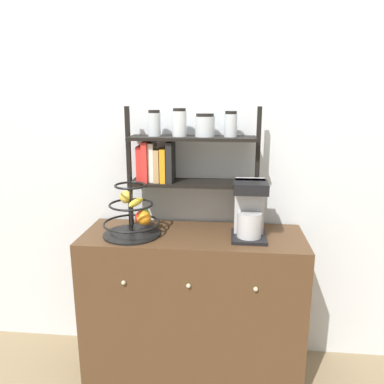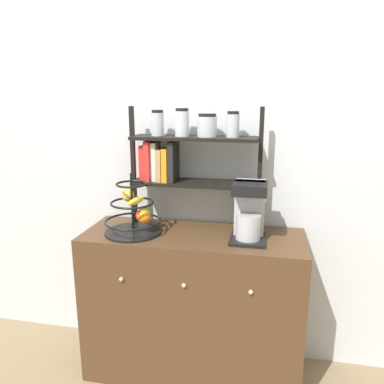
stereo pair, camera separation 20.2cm
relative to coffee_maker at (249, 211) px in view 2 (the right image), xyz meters
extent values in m
cube|color=silver|center=(-0.30, 0.28, 0.27)|extent=(7.00, 0.05, 2.60)
cube|color=#4C331E|center=(-0.30, 0.01, -0.59)|extent=(1.23, 0.45, 0.87)
sphere|color=#B2AD8C|center=(-0.64, -0.22, -0.35)|extent=(0.02, 0.02, 0.02)
sphere|color=#B2AD8C|center=(-0.30, -0.22, -0.35)|extent=(0.02, 0.02, 0.02)
sphere|color=#B2AD8C|center=(0.03, -0.22, -0.35)|extent=(0.02, 0.02, 0.02)
cube|color=black|center=(0.00, -0.02, -0.15)|extent=(0.19, 0.21, 0.02)
cube|color=#B7B7BC|center=(0.00, 0.04, 0.01)|extent=(0.16, 0.09, 0.30)
cylinder|color=#B7B7BC|center=(0.00, -0.04, -0.07)|extent=(0.13, 0.13, 0.13)
cube|color=black|center=(0.00, -0.03, 0.13)|extent=(0.18, 0.17, 0.06)
cylinder|color=black|center=(-0.64, -0.03, -0.15)|extent=(0.32, 0.32, 0.01)
cylinder|color=black|center=(-0.64, -0.03, 0.02)|extent=(0.01, 0.01, 0.33)
torus|color=black|center=(-0.64, -0.03, -0.09)|extent=(0.31, 0.31, 0.01)
torus|color=black|center=(-0.64, -0.03, 0.02)|extent=(0.24, 0.24, 0.01)
torus|color=black|center=(-0.64, -0.03, 0.13)|extent=(0.17, 0.17, 0.01)
sphere|color=red|center=(-0.58, -0.03, -0.05)|extent=(0.07, 0.07, 0.07)
sphere|color=#6BAD33|center=(-0.58, 0.00, -0.05)|extent=(0.07, 0.07, 0.07)
sphere|color=orange|center=(-0.56, -0.06, -0.05)|extent=(0.08, 0.08, 0.08)
ellipsoid|color=yellow|center=(-0.60, -0.07, 0.04)|extent=(0.07, 0.15, 0.04)
sphere|color=gold|center=(-0.67, -0.01, 0.05)|extent=(0.07, 0.07, 0.07)
cube|color=black|center=(-0.69, 0.14, 0.19)|extent=(0.02, 0.02, 0.69)
cube|color=black|center=(0.04, 0.14, 0.19)|extent=(0.02, 0.02, 0.69)
cube|color=black|center=(-0.32, 0.14, 0.11)|extent=(0.71, 0.20, 0.02)
cube|color=black|center=(-0.32, 0.14, 0.36)|extent=(0.71, 0.20, 0.02)
cube|color=red|center=(-0.62, 0.14, 0.22)|extent=(0.03, 0.12, 0.20)
cube|color=red|center=(-0.58, 0.14, 0.23)|extent=(0.03, 0.16, 0.23)
cube|color=white|center=(-0.55, 0.14, 0.23)|extent=(0.03, 0.12, 0.22)
cube|color=tan|center=(-0.52, 0.14, 0.21)|extent=(0.03, 0.15, 0.18)
cube|color=orange|center=(-0.48, 0.14, 0.21)|extent=(0.03, 0.16, 0.19)
cube|color=black|center=(-0.44, 0.14, 0.23)|extent=(0.03, 0.16, 0.23)
cylinder|color=silver|center=(-0.53, 0.14, 0.44)|extent=(0.07, 0.07, 0.13)
cylinder|color=black|center=(-0.53, 0.14, 0.51)|extent=(0.06, 0.06, 0.02)
cylinder|color=silver|center=(-0.39, 0.14, 0.44)|extent=(0.08, 0.08, 0.14)
cylinder|color=black|center=(-0.39, 0.14, 0.52)|extent=(0.07, 0.07, 0.02)
cylinder|color=silver|center=(-0.25, 0.14, 0.43)|extent=(0.11, 0.11, 0.11)
cylinder|color=black|center=(-0.25, 0.14, 0.49)|extent=(0.10, 0.10, 0.02)
cylinder|color=silver|center=(-0.11, 0.14, 0.43)|extent=(0.07, 0.07, 0.12)
cylinder|color=black|center=(-0.11, 0.14, 0.50)|extent=(0.06, 0.06, 0.02)
camera|label=1|loc=(-0.11, -1.94, 0.57)|focal=35.00mm
camera|label=2|loc=(0.08, -1.91, 0.57)|focal=35.00mm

